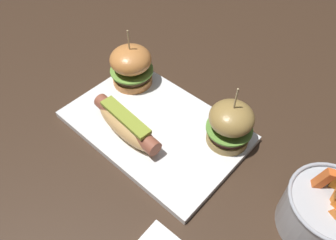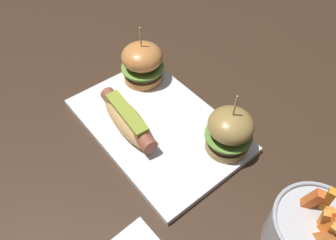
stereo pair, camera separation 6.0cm
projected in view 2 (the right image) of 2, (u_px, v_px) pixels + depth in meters
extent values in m
plane|color=#382619|center=(157.00, 127.00, 0.66)|extent=(3.00, 3.00, 0.00)
cube|color=white|center=(157.00, 125.00, 0.66)|extent=(0.36, 0.23, 0.01)
ellipsoid|color=tan|center=(128.00, 120.00, 0.63)|extent=(0.17, 0.07, 0.04)
cylinder|color=brown|center=(127.00, 118.00, 0.62)|extent=(0.18, 0.04, 0.03)
cube|color=olive|center=(126.00, 112.00, 0.61)|extent=(0.13, 0.04, 0.01)
cylinder|color=#CC7E3E|center=(143.00, 76.00, 0.74)|extent=(0.09, 0.09, 0.02)
cylinder|color=#49311F|center=(143.00, 70.00, 0.72)|extent=(0.08, 0.08, 0.02)
cylinder|color=#6B9E3D|center=(143.00, 67.00, 0.72)|extent=(0.10, 0.10, 0.00)
ellipsoid|color=#CC7E3E|center=(142.00, 57.00, 0.70)|extent=(0.09, 0.09, 0.05)
cylinder|color=tan|center=(141.00, 40.00, 0.66)|extent=(0.00, 0.00, 0.06)
cylinder|color=olive|center=(227.00, 144.00, 0.61)|extent=(0.08, 0.08, 0.02)
cylinder|color=#542D25|center=(228.00, 138.00, 0.59)|extent=(0.08, 0.08, 0.02)
cylinder|color=#609338|center=(229.00, 135.00, 0.59)|extent=(0.09, 0.09, 0.00)
ellipsoid|color=olive|center=(231.00, 125.00, 0.57)|extent=(0.08, 0.08, 0.05)
cylinder|color=tan|center=(234.00, 109.00, 0.53)|extent=(0.00, 0.00, 0.06)
cylinder|color=#B7BABF|center=(311.00, 236.00, 0.47)|extent=(0.13, 0.13, 0.08)
torus|color=#A8AAB2|center=(321.00, 224.00, 0.44)|extent=(0.13, 0.13, 0.01)
cube|color=orange|center=(324.00, 222.00, 0.44)|extent=(0.02, 0.03, 0.08)
cube|color=orange|center=(320.00, 237.00, 0.43)|extent=(0.05, 0.02, 0.07)
cube|color=orange|center=(322.00, 225.00, 0.44)|extent=(0.02, 0.03, 0.07)
cube|color=orange|center=(336.00, 226.00, 0.43)|extent=(0.02, 0.02, 0.09)
cube|color=orange|center=(332.00, 232.00, 0.42)|extent=(0.01, 0.04, 0.09)
cube|color=orange|center=(325.00, 204.00, 0.45)|extent=(0.01, 0.03, 0.09)
cube|color=orange|center=(324.00, 228.00, 0.44)|extent=(0.03, 0.02, 0.07)
cube|color=orange|center=(306.00, 203.00, 0.46)|extent=(0.03, 0.03, 0.07)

